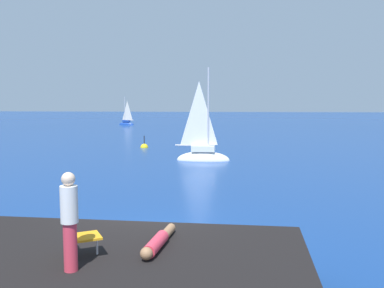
# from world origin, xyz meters

# --- Properties ---
(ground_plane) EXTENTS (160.00, 160.00, 0.00)m
(ground_plane) POSITION_xyz_m (0.00, 0.00, 0.00)
(ground_plane) COLOR navy
(shore_ledge) EXTENTS (7.57, 4.96, 1.05)m
(shore_ledge) POSITION_xyz_m (-0.34, -3.83, 0.52)
(shore_ledge) COLOR black
(shore_ledge) RESTS_ON ground
(boulder_seaward) EXTENTS (1.49, 1.65, 1.01)m
(boulder_seaward) POSITION_xyz_m (-1.24, -1.80, 0.00)
(boulder_seaward) COLOR black
(boulder_seaward) RESTS_ON ground
(boulder_inland) EXTENTS (1.41, 1.57, 0.89)m
(boulder_inland) POSITION_xyz_m (-2.82, -1.74, 0.00)
(boulder_inland) COLOR black
(boulder_inland) RESTS_ON ground
(sailboat_near) EXTENTS (3.21, 1.21, 5.89)m
(sailboat_near) POSITION_xyz_m (0.80, 14.23, 0.32)
(sailboat_near) COLOR white
(sailboat_near) RESTS_ON ground
(sailboat_far) EXTENTS (2.10, 1.21, 3.78)m
(sailboat_far) POSITION_xyz_m (-9.68, 42.61, 0.21)
(sailboat_far) COLOR #193D99
(sailboat_far) RESTS_ON ground
(person_sunbather) EXTENTS (0.45, 1.75, 0.25)m
(person_sunbather) POSITION_xyz_m (0.59, -3.26, 1.16)
(person_sunbather) COLOR #DB384C
(person_sunbather) RESTS_ON shore_ledge
(person_standing) EXTENTS (0.28, 0.28, 1.62)m
(person_standing) POSITION_xyz_m (-0.67, -4.40, 1.91)
(person_standing) COLOR #DB384C
(person_standing) RESTS_ON shore_ledge
(beach_chair) EXTENTS (0.75, 0.70, 0.80)m
(beach_chair) POSITION_xyz_m (-0.74, -3.80, 1.49)
(beach_chair) COLOR orange
(beach_chair) RESTS_ON shore_ledge
(marker_buoy) EXTENTS (0.56, 0.56, 1.13)m
(marker_buoy) POSITION_xyz_m (-3.63, 20.01, 0.01)
(marker_buoy) COLOR yellow
(marker_buoy) RESTS_ON ground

